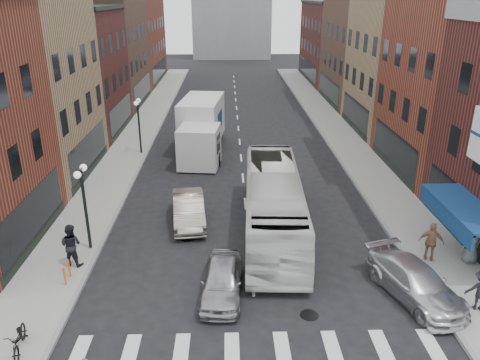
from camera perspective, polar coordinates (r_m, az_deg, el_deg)
The scene contains 25 objects.
ground at distance 18.88m, azimuth 1.73°, elevation -14.38°, with size 160.00×160.00×0.00m, color black.
sidewalk_left at distance 39.55m, azimuth -12.54°, elevation 5.01°, with size 3.00×74.00×0.15m, color gray.
sidewalk_right at distance 39.97m, azimuth 12.24°, elevation 5.21°, with size 3.00×74.00×0.15m, color gray.
curb_left at distance 39.31m, azimuth -10.38°, elevation 4.96°, with size 0.20×74.00×0.16m, color gray.
curb_right at distance 39.66m, azimuth 10.12°, elevation 5.13°, with size 0.20×74.00×0.16m, color gray.
crosswalk_stripes at distance 16.56m, azimuth 2.35°, elevation -20.51°, with size 12.00×2.20×0.01m, color silver.
bldg_left_mid_b at distance 42.07m, azimuth -21.54°, elevation 12.13°, with size 10.30×10.20×10.30m.
bldg_left_far_a at distance 52.33m, azimuth -17.83°, elevation 15.88°, with size 10.30×12.20×13.30m.
bldg_left_far_b at distance 65.96m, azimuth -14.46°, elevation 16.36°, with size 10.30×16.20×11.30m.
bldg_right_mid_b at distance 42.70m, azimuth 20.95°, elevation 13.02°, with size 10.30×10.20×11.30m.
bldg_right_far_a at distance 52.93m, azimuth 16.59°, elevation 15.52°, with size 10.30×12.20×12.30m.
bldg_right_far_b at distance 66.44m, azimuth 12.83°, elevation 16.10°, with size 10.30×16.20×10.30m.
awning_blue at distance 22.01m, azimuth 25.34°, elevation -3.20°, with size 1.80×5.00×0.78m.
streetlamp_near at distance 21.87m, azimuth -18.55°, elevation -1.52°, with size 0.32×1.22×4.11m.
streetlamp_far at distance 34.82m, azimuth -12.29°, elevation 7.62°, with size 0.32×1.22×4.11m.
bike_rack at distance 20.71m, azimuth -20.35°, elevation -10.51°, with size 0.08×0.68×0.80m.
box_truck at distance 34.64m, azimuth -4.75°, elevation 6.28°, with size 3.41×9.21×3.90m.
transit_bus at distance 22.97m, azimuth 4.09°, elevation -2.92°, with size 2.63×11.22×3.13m, color silver.
sedan_left_near at distance 18.78m, azimuth -2.24°, elevation -12.11°, with size 1.59×3.95×1.35m, color #A6A5AA.
sedan_left_far at distance 24.40m, azimuth -6.28°, elevation -3.59°, with size 1.56×4.48×1.48m, color #A89C88.
curb_car at distance 19.84m, azimuth 20.60°, elevation -11.59°, with size 1.92×4.73×1.37m, color silver.
parked_bicycle at distance 17.72m, azimuth -25.31°, elevation -17.12°, with size 0.62×1.78×0.93m, color black.
ped_left_solo at distance 21.52m, azimuth -19.90°, elevation -7.44°, with size 0.93×0.54×1.91m, color black.
ped_right_b at distance 22.22m, azimuth 22.30°, elevation -7.00°, with size 1.06×0.53×1.80m, color #8E6648.
ped_right_c at distance 22.81m, azimuth 26.45°, elevation -6.94°, with size 0.89×0.58×1.82m, color slate.
Camera 1 is at (-0.98, -15.22, 11.14)m, focal length 35.00 mm.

